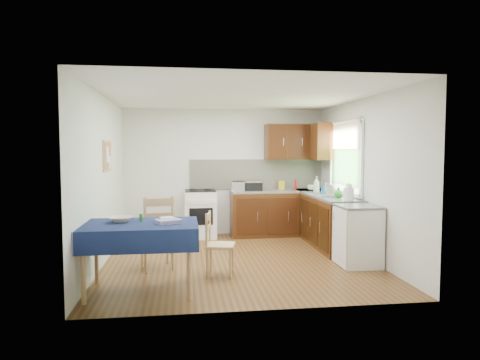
{
  "coord_description": "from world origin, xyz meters",
  "views": [
    {
      "loc": [
        -0.82,
        -6.43,
        1.69
      ],
      "look_at": [
        0.06,
        0.22,
        1.22
      ],
      "focal_mm": 32.0,
      "sensor_mm": 36.0,
      "label": 1
    }
  ],
  "objects": [
    {
      "name": "base_cabinets",
      "position": [
        1.36,
        1.26,
        0.43
      ],
      "size": [
        1.9,
        2.3,
        0.86
      ],
      "color": "#341909",
      "rests_on": "ground"
    },
    {
      "name": "fridge",
      "position": [
        1.7,
        -0.55,
        0.44
      ],
      "size": [
        0.58,
        0.6,
        0.89
      ],
      "color": "white",
      "rests_on": "ground"
    },
    {
      "name": "worktop_back",
      "position": [
        1.05,
        1.8,
        0.88
      ],
      "size": [
        1.9,
        0.6,
        0.04
      ],
      "primitive_type": "cube",
      "color": "slate",
      "rests_on": "base_cabinets"
    },
    {
      "name": "splashback",
      "position": [
        0.65,
        2.08,
        1.2
      ],
      "size": [
        2.7,
        0.02,
        0.6
      ],
      "primitive_type": "cube",
      "color": "beige",
      "rests_on": "wall_back"
    },
    {
      "name": "dish_rack",
      "position": [
        1.67,
        0.58,
        0.92
      ],
      "size": [
        0.45,
        0.35,
        0.21
      ],
      "rotation": [
        0.0,
        0.0,
        -0.27
      ],
      "color": "gray",
      "rests_on": "worktop_right"
    },
    {
      "name": "worktop_corner",
      "position": [
        1.7,
        1.8,
        0.88
      ],
      "size": [
        0.6,
        0.6,
        0.04
      ],
      "primitive_type": "cube",
      "color": "slate",
      "rests_on": "base_cabinets"
    },
    {
      "name": "upper_cabinets",
      "position": [
        1.52,
        1.8,
        1.85
      ],
      "size": [
        1.2,
        0.85,
        0.7
      ],
      "color": "#341909",
      "rests_on": "wall_back"
    },
    {
      "name": "worktop_right",
      "position": [
        1.7,
        0.65,
        0.88
      ],
      "size": [
        0.6,
        1.7,
        0.04
      ],
      "primitive_type": "cube",
      "color": "slate",
      "rests_on": "base_cabinets"
    },
    {
      "name": "corkboard",
      "position": [
        -1.97,
        0.3,
        1.6
      ],
      "size": [
        0.04,
        0.62,
        0.47
      ],
      "color": "tan",
      "rests_on": "wall_left"
    },
    {
      "name": "wall_left",
      "position": [
        -2.0,
        0.0,
        1.25
      ],
      "size": [
        0.02,
        4.2,
        2.5
      ],
      "primitive_type": "cube",
      "color": "silver",
      "rests_on": "ground"
    },
    {
      "name": "window",
      "position": [
        1.97,
        0.7,
        1.65
      ],
      "size": [
        0.04,
        1.48,
        1.26
      ],
      "color": "#265021",
      "rests_on": "wall_right"
    },
    {
      "name": "cup",
      "position": [
        1.66,
        1.67,
        0.95
      ],
      "size": [
        0.14,
        0.14,
        0.11
      ],
      "primitive_type": "imported",
      "rotation": [
        0.0,
        0.0,
        0.02
      ],
      "color": "white",
      "rests_on": "worktop_back"
    },
    {
      "name": "soap_bottle_a",
      "position": [
        1.61,
        1.18,
        1.05
      ],
      "size": [
        0.14,
        0.14,
        0.3
      ],
      "primitive_type": "imported",
      "rotation": [
        0.0,
        0.0,
        0.24
      ],
      "color": "white",
      "rests_on": "worktop_right"
    },
    {
      "name": "sauce_bottle",
      "position": [
        1.37,
        1.72,
        1.01
      ],
      "size": [
        0.05,
        0.05,
        0.21
      ],
      "primitive_type": "cylinder",
      "color": "red",
      "rests_on": "worktop_back"
    },
    {
      "name": "tea_towel",
      "position": [
        -1.0,
        -1.37,
        0.85
      ],
      "size": [
        0.33,
        0.3,
        0.05
      ],
      "primitive_type": "cube",
      "rotation": [
        0.0,
        0.0,
        0.42
      ],
      "color": "navy",
      "rests_on": "dining_table"
    },
    {
      "name": "stove",
      "position": [
        -0.5,
        1.8,
        0.46
      ],
      "size": [
        0.6,
        0.61,
        0.92
      ],
      "color": "white",
      "rests_on": "ground"
    },
    {
      "name": "book",
      "position": [
        -1.1,
        -1.05,
        0.83
      ],
      "size": [
        0.22,
        0.26,
        0.02
      ],
      "primitive_type": "imported",
      "rotation": [
        0.0,
        0.0,
        0.31
      ],
      "color": "white",
      "rests_on": "dining_table"
    },
    {
      "name": "spice_jar",
      "position": [
        -1.34,
        -1.15,
        0.87
      ],
      "size": [
        0.04,
        0.04,
        0.09
      ],
      "primitive_type": "cylinder",
      "color": "#227E28",
      "rests_on": "dining_table"
    },
    {
      "name": "chair_far",
      "position": [
        -1.19,
        -0.38,
        0.56
      ],
      "size": [
        0.56,
        0.56,
        1.05
      ],
      "rotation": [
        0.0,
        0.0,
        3.37
      ],
      "color": "tan",
      "rests_on": "ground"
    },
    {
      "name": "chair_near",
      "position": [
        -0.38,
        -0.76,
        0.45
      ],
      "size": [
        0.45,
        0.45,
        0.86
      ],
      "rotation": [
        0.0,
        0.0,
        1.36
      ],
      "color": "tan",
      "rests_on": "ground"
    },
    {
      "name": "wall_right",
      "position": [
        2.0,
        0.0,
        1.25
      ],
      "size": [
        0.02,
        4.2,
        2.5
      ],
      "primitive_type": "cube",
      "color": "silver",
      "rests_on": "ground"
    },
    {
      "name": "kettle",
      "position": [
        1.74,
        -0.08,
        1.02
      ],
      "size": [
        0.16,
        0.16,
        0.27
      ],
      "color": "white",
      "rests_on": "worktop_right"
    },
    {
      "name": "dining_table",
      "position": [
        -1.34,
        -1.32,
        0.72
      ],
      "size": [
        1.36,
        0.92,
        0.82
      ],
      "rotation": [
        0.0,
        0.0,
        0.37
      ],
      "color": "#101941",
      "rests_on": "ground"
    },
    {
      "name": "yellow_packet",
      "position": [
        1.14,
        1.97,
        0.98
      ],
      "size": [
        0.14,
        0.11,
        0.16
      ],
      "primitive_type": "cube",
      "rotation": [
        0.0,
        0.0,
        0.25
      ],
      "color": "yellow",
      "rests_on": "worktop_back"
    },
    {
      "name": "soap_bottle_b",
      "position": [
        1.7,
        0.96,
        1.0
      ],
      "size": [
        0.12,
        0.12,
        0.2
      ],
      "primitive_type": "imported",
      "rotation": [
        0.0,
        0.0,
        1.99
      ],
      "color": "#1D6BAB",
      "rests_on": "worktop_right"
    },
    {
      "name": "toaster",
      "position": [
        0.22,
        1.73,
        0.99
      ],
      "size": [
        0.25,
        0.16,
        0.2
      ],
      "rotation": [
        0.0,
        0.0,
        0.04
      ],
      "color": "silver",
      "rests_on": "worktop_back"
    },
    {
      "name": "floor",
      "position": [
        0.0,
        0.0,
        0.0
      ],
      "size": [
        4.2,
        4.2,
        0.0
      ],
      "primitive_type": "plane",
      "color": "#4D3114",
      "rests_on": "ground"
    },
    {
      "name": "wall_front",
      "position": [
        0.0,
        -2.1,
        1.25
      ],
      "size": [
        4.0,
        0.02,
        2.5
      ],
      "primitive_type": "cube",
      "color": "silver",
      "rests_on": "ground"
    },
    {
      "name": "sandwich_press",
      "position": [
        0.53,
        1.79,
        0.99
      ],
      "size": [
        0.33,
        0.29,
        0.19
      ],
      "rotation": [
        0.0,
        0.0,
        0.11
      ],
      "color": "black",
      "rests_on": "worktop_back"
    },
    {
      "name": "plate_bowl",
      "position": [
        -1.57,
        -1.19,
        0.85
      ],
      "size": [
        0.28,
        0.28,
        0.06
      ],
      "primitive_type": "imported",
      "rotation": [
        0.0,
        0.0,
        -0.07
      ],
      "color": "beige",
      "rests_on": "dining_table"
    },
    {
      "name": "soap_bottle_c",
      "position": [
        1.71,
        0.3,
        0.99
      ],
      "size": [
        0.18,
        0.18,
        0.18
      ],
      "primitive_type": "imported",
      "rotation": [
        0.0,
        0.0,
        3.59
      ],
      "color": "#279128",
      "rests_on": "worktop_right"
    },
    {
      "name": "ceiling",
      "position": [
        0.0,
        0.0,
        2.5
      ],
      "size": [
        4.0,
        4.2,
        0.02
      ],
      "primitive_type": "cube",
      "color": "white",
      "rests_on": "wall_back"
    },
    {
      "name": "wall_back",
      "position": [
        0.0,
        2.1,
        1.25
      ],
      "size": [
        4.0,
        0.02,
        2.5
      ],
      "primitive_type": "cube",
      "color": "silver",
      "rests_on": "ground"
    }
  ]
}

